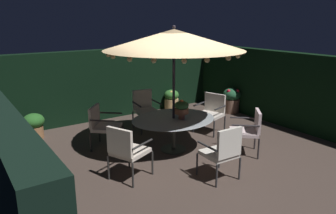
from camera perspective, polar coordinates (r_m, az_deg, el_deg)
name	(u,v)px	position (r m, az deg, el deg)	size (l,w,h in m)	color
ground_plane	(180,154)	(6.97, 2.10, -8.30)	(7.25, 6.97, 0.02)	#493A33
hedge_backdrop_rear	(111,84)	(9.45, -9.98, 4.08)	(7.25, 0.30, 1.95)	black
hedge_backdrop_right	(287,89)	(9.09, 20.09, 2.93)	(0.30, 6.97, 1.95)	black
patio_dining_table	(174,123)	(6.94, 0.98, -2.75)	(1.84, 1.53, 0.73)	#30322C
patio_umbrella	(174,40)	(6.61, 1.05, 11.72)	(2.86, 2.86, 2.65)	#2F2934
centerpiece_planter	(182,108)	(6.80, 2.41, -0.14)	(0.30, 0.30, 0.42)	#AF634D
patio_chair_north	(126,149)	(5.75, -7.30, -7.25)	(0.78, 0.76, 1.00)	#2C2C2B
patio_chair_northeast	(223,150)	(5.79, 9.59, -7.44)	(0.59, 0.61, 1.00)	#323235
patio_chair_east	(249,128)	(6.99, 13.95, -3.68)	(0.82, 0.81, 0.95)	#2E2A2E
patio_chair_southeast	(212,110)	(8.22, 7.64, -0.56)	(0.72, 0.76, 0.95)	#2A2B2E
patio_chair_south	(145,107)	(8.33, -4.06, 0.00)	(0.64, 0.68, 1.00)	#2F2932
patio_chair_southwest	(102,123)	(7.29, -11.45, -2.84)	(0.85, 0.85, 0.93)	#312B2B
potted_plant_front_corner	(9,151)	(7.05, -26.06, -6.93)	(0.40, 0.40, 0.60)	olive
potted_plant_left_far	(34,125)	(8.35, -22.47, -2.91)	(0.50, 0.50, 0.61)	#9E6B44
potted_plant_right_near	(172,99)	(10.18, 0.62, 1.36)	(0.45, 0.45, 0.63)	tan
potted_plant_back_left	(232,100)	(10.02, 11.09, 1.30)	(0.54, 0.54, 0.75)	#85604E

